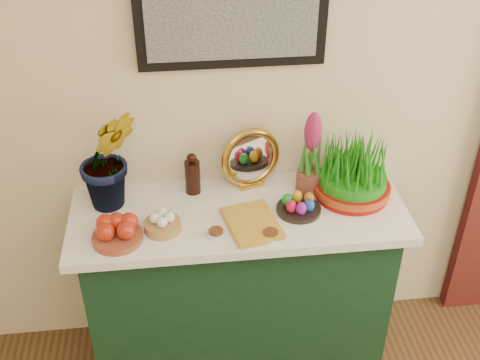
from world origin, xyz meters
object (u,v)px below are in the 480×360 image
object	(u,v)px
mirror	(251,159)
wheatgrass_sabzeh	(354,171)
hyacinth_green	(106,143)
sideboard	(239,289)
book	(229,227)

from	to	relation	value
mirror	wheatgrass_sabzeh	distance (m)	0.44
mirror	wheatgrass_sabzeh	bearing A→B (deg)	-17.06
hyacinth_green	wheatgrass_sabzeh	size ratio (longest dim) A/B	1.80
sideboard	book	world-z (taller)	book
mirror	book	distance (m)	0.36
hyacinth_green	book	distance (m)	0.59
mirror	book	xyz separation A→B (m)	(-0.13, -0.32, -0.11)
sideboard	hyacinth_green	distance (m)	0.92
sideboard	hyacinth_green	world-z (taller)	hyacinth_green
hyacinth_green	mirror	world-z (taller)	hyacinth_green
book	wheatgrass_sabzeh	distance (m)	0.59
mirror	sideboard	bearing A→B (deg)	-112.27
sideboard	wheatgrass_sabzeh	size ratio (longest dim) A/B	3.95
sideboard	book	size ratio (longest dim) A/B	5.07
hyacinth_green	wheatgrass_sabzeh	world-z (taller)	hyacinth_green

